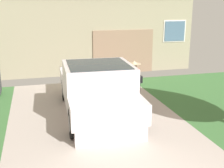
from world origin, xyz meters
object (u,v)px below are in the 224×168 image
(person_with_hat, at_px, (134,81))
(house_with_garage, at_px, (90,25))
(pickup_truck, at_px, (98,92))
(handbag, at_px, (137,106))

(person_with_hat, distance_m, house_with_garage, 8.05)
(person_with_hat, xyz_separation_m, house_with_garage, (0.08, 7.96, 1.22))
(pickup_truck, relative_size, house_with_garage, 0.53)
(person_with_hat, bearing_deg, pickup_truck, -3.38)
(handbag, xyz_separation_m, house_with_garage, (0.07, 8.23, 2.03))
(person_with_hat, bearing_deg, house_with_garage, -106.76)
(pickup_truck, bearing_deg, person_with_hat, -164.93)
(handbag, distance_m, house_with_garage, 8.48)
(person_with_hat, distance_m, handbag, 0.85)
(pickup_truck, bearing_deg, handbag, -176.56)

